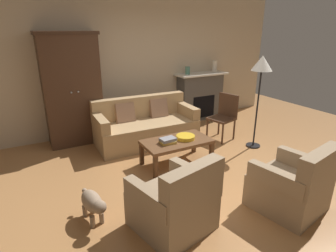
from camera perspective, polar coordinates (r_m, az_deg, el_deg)
The scene contains 15 objects.
ground_plane at distance 4.37m, azimuth 6.67°, elevation -9.72°, with size 9.60×9.60×0.00m, color #B27A47.
back_wall at distance 6.11m, azimuth -6.86°, elevation 12.64°, with size 7.20×0.10×2.80m, color beige.
fireplace at distance 6.77m, azimuth 6.59°, elevation 6.18°, with size 1.26×0.48×1.12m.
armoire at distance 5.48m, azimuth -19.17°, elevation 7.09°, with size 1.06×0.57×2.07m.
couch at distance 5.38m, azimuth -4.66°, elevation -0.11°, with size 1.94×0.90×0.86m.
coffee_table at distance 4.48m, azimuth 1.81°, elevation -3.61°, with size 1.10×0.60×0.42m.
fruit_bowl at distance 4.51m, azimuth 3.59°, elevation -2.30°, with size 0.31×0.31×0.06m, color gold.
book_stack at distance 4.33m, azimuth -0.03°, elevation -3.03°, with size 0.26×0.19×0.08m.
mantel_vase_jade at distance 6.42m, azimuth 4.06°, elevation 11.33°, with size 0.11×0.11×0.17m, color slate.
mantel_vase_cream at distance 6.85m, azimuth 9.58°, elevation 12.04°, with size 0.11×0.11×0.27m, color beige.
armchair_near_left at distance 3.14m, azimuth 1.46°, elevation -15.78°, with size 0.92×0.92×0.88m.
armchair_near_right at distance 3.75m, azimuth 24.27°, elevation -11.27°, with size 0.90×0.90×0.88m.
side_chair_wooden at distance 5.61m, azimuth 11.52°, elevation 2.47°, with size 0.54×0.54×0.90m.
floor_lamp at distance 5.14m, azimuth 18.72°, elevation 11.09°, with size 0.36×0.36×1.68m.
dog at distance 3.39m, azimuth -15.22°, elevation -15.02°, with size 0.25×0.57×0.39m.
Camera 1 is at (-2.24, -3.09, 2.14)m, focal length 29.60 mm.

